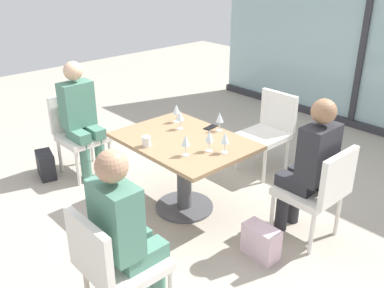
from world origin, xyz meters
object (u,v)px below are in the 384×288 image
person_side_end (81,114)px  person_front_right (125,228)px  wine_glass_4 (209,137)px  handbag_2 (46,165)px  wine_glass_1 (186,141)px  wine_glass_3 (176,109)px  wine_glass_0 (225,138)px  dining_table_main (184,158)px  chair_near_window (269,128)px  chair_far_right (319,189)px  coffee_cup (146,141)px  person_far_right (310,162)px  wine_glass_5 (180,116)px  chair_side_end (78,129)px  wine_glass_2 (220,118)px  chair_front_right (113,262)px  cell_phone_on_table (211,127)px  handbag_1 (261,242)px

person_side_end → person_front_right: bearing=-22.0°
person_side_end → wine_glass_4: 1.65m
person_side_end → handbag_2: 0.71m
wine_glass_1 → wine_glass_3: (-0.63, 0.44, 0.00)m
person_side_end → wine_glass_0: (1.72, 0.40, 0.16)m
dining_table_main → wine_glass_0: wine_glass_0 is taller
chair_near_window → wine_glass_0: 1.33m
wine_glass_0 → wine_glass_1: (-0.18, -0.28, 0.00)m
chair_far_right → wine_glass_3: size_ratio=4.70×
person_front_right → coffee_cup: person_front_right is taller
person_far_right → wine_glass_1: person_far_right is taller
wine_glass_0 → wine_glass_5: size_ratio=1.00×
chair_side_end → wine_glass_5: (1.18, 0.47, 0.37)m
wine_glass_0 → wine_glass_2: size_ratio=1.00×
person_side_end → dining_table_main: bearing=14.5°
chair_front_right → wine_glass_4: bearing=108.2°
wine_glass_4 → cell_phone_on_table: 0.54m
person_side_end → wine_glass_0: bearing=12.9°
wine_glass_0 → wine_glass_2: (-0.37, 0.31, 0.00)m
wine_glass_2 → coffee_cup: 0.75m
dining_table_main → person_front_right: bearing=-57.0°
wine_glass_2 → wine_glass_4: size_ratio=1.00×
wine_glass_3 → wine_glass_0: bearing=-11.3°
wine_glass_1 → handbag_1: size_ratio=0.62×
chair_front_right → handbag_2: size_ratio=2.90×
wine_glass_1 → coffee_cup: wine_glass_1 is taller
chair_near_window → coffee_cup: size_ratio=9.67×
chair_near_window → coffee_cup: chair_near_window is taller
chair_far_right → wine_glass_1: size_ratio=4.70×
wine_glass_2 → handbag_1: (0.88, -0.40, -0.72)m
wine_glass_1 → handbag_2: 1.97m
chair_near_window → wine_glass_5: bearing=-100.4°
person_front_right → coffee_cup: 1.18m
chair_far_right → coffee_cup: (-1.22, -0.84, 0.28)m
wine_glass_2 → coffee_cup: bearing=-104.3°
wine_glass_1 → wine_glass_3: 0.77m
chair_front_right → wine_glass_5: 1.73m
wine_glass_4 → coffee_cup: wine_glass_4 is taller
person_far_right → wine_glass_3: person_far_right is taller
person_side_end → handbag_2: size_ratio=4.20×
person_front_right → wine_glass_2: (-0.67, 1.53, 0.16)m
person_side_end → handbag_1: 2.33m
wine_glass_5 → wine_glass_3: bearing=150.0°
person_side_end → cell_phone_on_table: (1.25, 0.70, 0.03)m
wine_glass_5 → handbag_2: bearing=-147.4°
wine_glass_3 → cell_phone_on_table: size_ratio=1.28×
dining_table_main → cell_phone_on_table: cell_phone_on_table is taller
person_front_right → person_far_right: (0.26, 1.65, 0.00)m
chair_far_right → wine_glass_1: bearing=-140.2°
person_far_right → wine_glass_1: (-0.74, -0.71, 0.16)m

